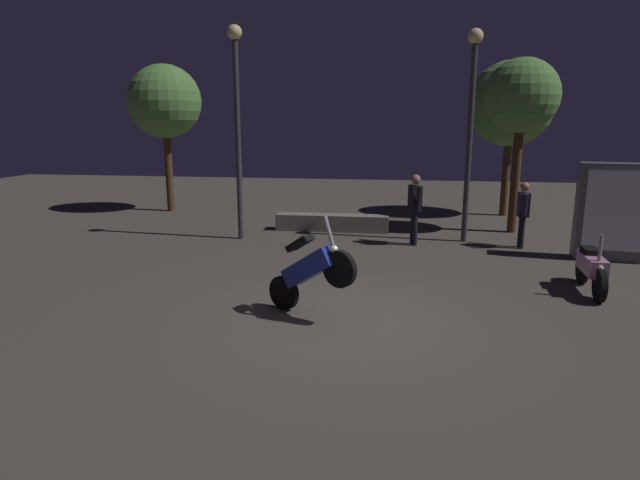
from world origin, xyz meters
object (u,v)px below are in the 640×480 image
object	(u,v)px
person_bystander_far	(523,209)
kiosk_billboard	(616,212)
person_rider_beside	(415,203)
streetlamp_near	(471,110)
motorcycle_pink_parked_left	(591,268)
streetlamp_far	(237,107)
motorcycle_blue_foreground	(310,270)

from	to	relation	value
person_bystander_far	kiosk_billboard	bearing A→B (deg)	155.28
person_rider_beside	streetlamp_near	size ratio (longest dim) A/B	0.34
person_rider_beside	person_bystander_far	size ratio (longest dim) A/B	1.09
motorcycle_pink_parked_left	person_rider_beside	distance (m)	4.51
motorcycle_pink_parked_left	streetlamp_far	size ratio (longest dim) A/B	0.32
person_bystander_far	kiosk_billboard	world-z (taller)	kiosk_billboard
kiosk_billboard	streetlamp_far	bearing A→B (deg)	2.21
motorcycle_pink_parked_left	person_bystander_far	size ratio (longest dim) A/B	1.06
person_rider_beside	person_bystander_far	bearing A→B (deg)	162.24
streetlamp_near	kiosk_billboard	bearing A→B (deg)	-25.23
motorcycle_pink_parked_left	streetlamp_near	distance (m)	5.08
motorcycle_blue_foreground	streetlamp_far	xyz separation A→B (m)	(-2.70, 5.32, 2.54)
person_bystander_far	streetlamp_far	xyz separation A→B (m)	(-6.90, 0.02, 2.36)
person_bystander_far	kiosk_billboard	size ratio (longest dim) A/B	0.75
person_rider_beside	streetlamp_near	distance (m)	2.59
streetlamp_far	motorcycle_pink_parked_left	bearing A→B (deg)	-24.45
motorcycle_pink_parked_left	streetlamp_far	xyz separation A→B (m)	(-7.40, 3.37, 2.85)
motorcycle_pink_parked_left	person_bystander_far	bearing A→B (deg)	-168.60
streetlamp_far	kiosk_billboard	xyz separation A→B (m)	(8.63, -0.90, -2.24)
motorcycle_blue_foreground	person_bystander_far	size ratio (longest dim) A/B	1.04
person_rider_beside	person_bystander_far	xyz separation A→B (m)	(2.52, 0.05, -0.10)
motorcycle_blue_foreground	streetlamp_near	distance (m)	6.98
motorcycle_blue_foreground	person_bystander_far	world-z (taller)	motorcycle_blue_foreground
person_rider_beside	kiosk_billboard	size ratio (longest dim) A/B	0.82
motorcycle_pink_parked_left	kiosk_billboard	bearing A→B (deg)	156.42
motorcycle_blue_foreground	streetlamp_far	distance (m)	6.48
person_rider_beside	streetlamp_near	xyz separation A→B (m)	(1.26, 0.58, 2.19)
motorcycle_blue_foreground	streetlamp_far	size ratio (longest dim) A/B	0.31
motorcycle_blue_foreground	person_rider_beside	size ratio (longest dim) A/B	0.95
motorcycle_blue_foreground	person_rider_beside	xyz separation A→B (m)	(1.68, 5.25, 0.28)
person_bystander_far	streetlamp_near	distance (m)	2.66
streetlamp_near	streetlamp_far	world-z (taller)	streetlamp_far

